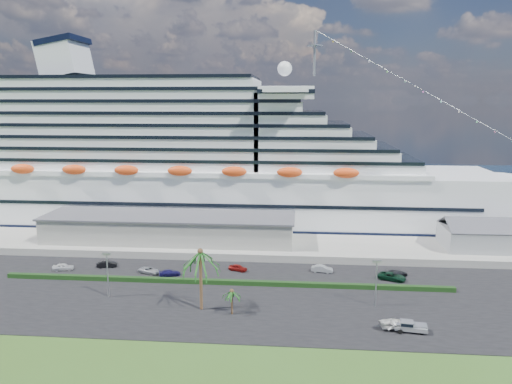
# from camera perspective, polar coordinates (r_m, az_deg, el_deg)

# --- Properties ---
(ground) EXTENTS (420.00, 420.00, 0.00)m
(ground) POSITION_cam_1_polar(r_m,az_deg,el_deg) (83.75, 0.15, -14.64)
(ground) COLOR #35551C
(ground) RESTS_ON ground
(asphalt_lot) EXTENTS (140.00, 38.00, 0.12)m
(asphalt_lot) POSITION_cam_1_polar(r_m,az_deg,el_deg) (93.78, 0.74, -11.77)
(asphalt_lot) COLOR black
(asphalt_lot) RESTS_ON ground
(wharf) EXTENTS (240.00, 20.00, 1.80)m
(wharf) POSITION_cam_1_polar(r_m,az_deg,el_deg) (120.83, 1.78, -6.21)
(wharf) COLOR gray
(wharf) RESTS_ON ground
(water) EXTENTS (420.00, 160.00, 0.02)m
(water) POSITION_cam_1_polar(r_m,az_deg,el_deg) (208.73, 3.19, 0.62)
(water) COLOR black
(water) RESTS_ON ground
(cruise_ship) EXTENTS (191.00, 38.00, 54.00)m
(cruise_ship) POSITION_cam_1_polar(r_m,az_deg,el_deg) (143.60, -6.25, 2.84)
(cruise_ship) COLOR silver
(cruise_ship) RESTS_ON ground
(terminal_building) EXTENTS (61.00, 15.00, 6.30)m
(terminal_building) POSITION_cam_1_polar(r_m,az_deg,el_deg) (123.61, -9.89, -4.01)
(terminal_building) COLOR gray
(terminal_building) RESTS_ON wharf
(port_shed) EXTENTS (24.00, 12.31, 7.37)m
(port_shed) POSITION_cam_1_polar(r_m,az_deg,el_deg) (128.08, 25.78, -4.68)
(port_shed) COLOR gray
(port_shed) RESTS_ON wharf
(hedge) EXTENTS (88.00, 1.10, 0.90)m
(hedge) POSITION_cam_1_polar(r_m,az_deg,el_deg) (99.08, -3.73, -10.23)
(hedge) COLOR black
(hedge) RESTS_ON asphalt_lot
(lamp_post_left) EXTENTS (1.60, 0.35, 8.27)m
(lamp_post_left) POSITION_cam_1_polar(r_m,az_deg,el_deg) (95.30, -16.63, -8.46)
(lamp_post_left) COLOR gray
(lamp_post_left) RESTS_ON asphalt_lot
(lamp_post_right) EXTENTS (1.60, 0.35, 8.27)m
(lamp_post_right) POSITION_cam_1_polar(r_m,az_deg,el_deg) (89.89, 13.59, -9.47)
(lamp_post_right) COLOR gray
(lamp_post_right) RESTS_ON asphalt_lot
(palm_tall) EXTENTS (8.82, 8.82, 11.13)m
(palm_tall) POSITION_cam_1_polar(r_m,az_deg,el_deg) (85.42, -6.37, -7.56)
(palm_tall) COLOR #47301E
(palm_tall) RESTS_ON ground
(palm_short) EXTENTS (3.53, 3.53, 4.56)m
(palm_short) POSITION_cam_1_polar(r_m,az_deg,el_deg) (85.03, -2.79, -11.56)
(palm_short) COLOR #47301E
(palm_short) RESTS_ON ground
(parked_car_0) EXTENTS (4.56, 2.58, 1.46)m
(parked_car_0) POSITION_cam_1_polar(r_m,az_deg,el_deg) (114.05, -21.17, -7.98)
(parked_car_0) COLOR silver
(parked_car_0) RESTS_ON asphalt_lot
(parked_car_1) EXTENTS (4.43, 2.42, 1.39)m
(parked_car_1) POSITION_cam_1_polar(r_m,az_deg,el_deg) (112.97, -16.66, -7.90)
(parked_car_1) COLOR black
(parked_car_1) RESTS_ON asphalt_lot
(parked_car_2) EXTENTS (4.94, 3.50, 1.25)m
(parked_car_2) POSITION_cam_1_polar(r_m,az_deg,el_deg) (107.02, -12.13, -8.76)
(parked_car_2) COLOR #A2A4AA
(parked_car_2) RESTS_ON asphalt_lot
(parked_car_3) EXTENTS (4.72, 3.20, 1.27)m
(parked_car_3) POSITION_cam_1_polar(r_m,az_deg,el_deg) (104.78, -9.84, -9.09)
(parked_car_3) COLOR #1B1753
(parked_car_3) RESTS_ON asphalt_lot
(parked_car_4) EXTENTS (4.25, 2.78, 1.35)m
(parked_car_4) POSITION_cam_1_polar(r_m,az_deg,el_deg) (106.22, -2.08, -8.64)
(parked_car_4) COLOR maroon
(parked_car_4) RESTS_ON asphalt_lot
(parked_car_5) EXTENTS (4.62, 2.24, 1.46)m
(parked_car_5) POSITION_cam_1_polar(r_m,az_deg,el_deg) (106.23, 7.55, -8.70)
(parked_car_5) COLOR #A4A8AB
(parked_car_5) RESTS_ON asphalt_lot
(parked_car_6) EXTENTS (6.02, 4.52, 1.52)m
(parked_car_6) POSITION_cam_1_polar(r_m,az_deg,el_deg) (104.49, 15.28, -9.30)
(parked_car_6) COLOR black
(parked_car_6) RESTS_ON asphalt_lot
(parked_car_7) EXTENTS (4.68, 2.83, 1.27)m
(parked_car_7) POSITION_cam_1_polar(r_m,az_deg,el_deg) (107.18, 15.81, -8.89)
(parked_car_7) COLOR black
(parked_car_7) RESTS_ON asphalt_lot
(pickup_truck) EXTENTS (5.15, 2.46, 1.74)m
(pickup_truck) POSITION_cam_1_polar(r_m,az_deg,el_deg) (83.40, 17.20, -14.43)
(pickup_truck) COLOR black
(pickup_truck) RESTS_ON asphalt_lot
(boat_trailer) EXTENTS (6.01, 4.26, 1.68)m
(boat_trailer) POSITION_cam_1_polar(r_m,az_deg,el_deg) (83.43, 15.71, -14.22)
(boat_trailer) COLOR gray
(boat_trailer) RESTS_ON asphalt_lot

